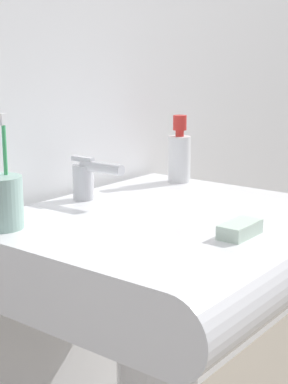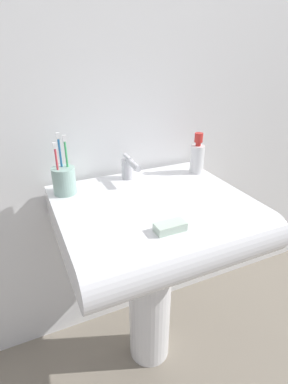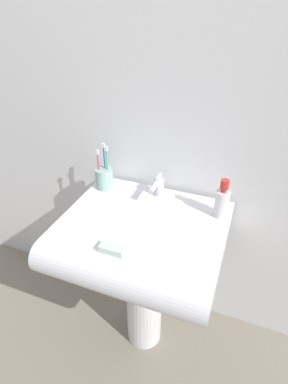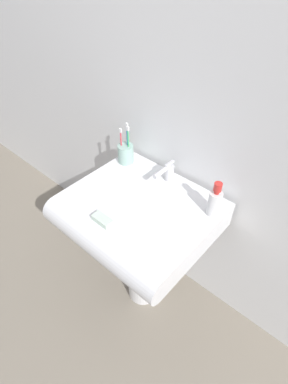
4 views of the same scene
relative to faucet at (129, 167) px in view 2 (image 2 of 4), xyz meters
The scene contains 8 objects.
ground_plane 0.82m from the faucet, 87.56° to the right, with size 6.00×6.00×0.00m, color gray.
wall_back 0.42m from the faucet, 86.14° to the left, with size 5.00×0.05×2.40m, color white.
sink_pedestal 0.52m from the faucet, 87.56° to the right, with size 0.17×0.17×0.63m, color white.
sink_basin 0.25m from the faucet, 88.10° to the right, with size 0.62×0.55×0.13m.
faucet is the anchor object (origin of this frame).
toothbrush_cup 0.24m from the faucet, behind, with size 0.08×0.08×0.21m.
soap_bottle 0.28m from the faucet, ahead, with size 0.05×0.05×0.16m.
bar_soap 0.38m from the faucet, 94.49° to the right, with size 0.09×0.04×0.02m, color silver.
Camera 2 is at (-0.39, -0.80, 1.20)m, focal length 28.00 mm.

